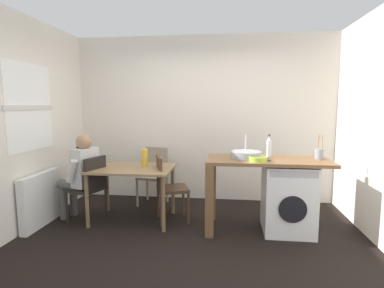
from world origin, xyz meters
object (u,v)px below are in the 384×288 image
dining_table (132,175)px  vase (145,158)px  washing_machine (288,198)px  chair_spare_by_wall (154,172)px  bottle_tall_green (269,147)px  utensil_crock (320,154)px  seated_person (81,172)px  mixing_bowl (258,159)px  chair_person_seat (90,185)px  chair_opposite (167,185)px

dining_table → vase: vase is taller
washing_machine → dining_table: bearing=176.6°
vase → dining_table: bearing=-146.3°
chair_spare_by_wall → bottle_tall_green: (1.70, -0.75, 0.54)m
utensil_crock → vase: size_ratio=1.23×
dining_table → seated_person: 0.71m
seated_person → vase: seated_person is taller
dining_table → seated_person: (-0.70, -0.07, 0.03)m
dining_table → washing_machine: 2.06m
chair_spare_by_wall → utensil_crock: size_ratio=3.00×
mixing_bowl → utensil_crock: bearing=18.1°
vase → utensil_crock: bearing=-4.2°
mixing_bowl → vase: bearing=164.4°
dining_table → chair_person_seat: 0.58m
utensil_crock → bottle_tall_green: bearing=170.9°
chair_opposite → washing_machine: chair_opposite is taller
chair_person_seat → bottle_tall_green: size_ratio=3.10×
seated_person → mixing_bowl: 2.37m
chair_spare_by_wall → vase: bearing=103.5°
chair_person_seat → seated_person: size_ratio=0.75×
bottle_tall_green → vase: bottle_tall_green is taller
chair_spare_by_wall → bottle_tall_green: bottle_tall_green is taller
chair_opposite → mixing_bowl: 1.29m
mixing_bowl → vase: vase is taller
chair_opposite → bottle_tall_green: (1.33, 0.00, 0.54)m
chair_person_seat → utensil_crock: 3.00m
chair_opposite → bottle_tall_green: 1.44m
washing_machine → vase: (-1.89, 0.22, 0.43)m
chair_spare_by_wall → vase: size_ratio=3.69×
bottle_tall_green → vase: size_ratio=1.19×
chair_opposite → washing_machine: bearing=65.0°
chair_person_seat → chair_opposite: 1.04m
mixing_bowl → vase: (-1.49, 0.42, -0.09)m
dining_table → chair_opposite: size_ratio=1.22×
seated_person → chair_spare_by_wall: bearing=-25.4°
chair_opposite → utensil_crock: (1.93, -0.09, 0.48)m
chair_spare_by_wall → mixing_bowl: 1.93m
chair_spare_by_wall → washing_machine: chair_spare_by_wall is taller
bottle_tall_green → seated_person: bearing=-177.7°
bottle_tall_green → mixing_bowl: bearing=-115.7°
chair_spare_by_wall → vase: 0.76m
chair_person_seat → washing_machine: (2.59, 0.00, -0.08)m
dining_table → washing_machine: bearing=-3.4°
chair_person_seat → chair_opposite: size_ratio=1.00×
chair_person_seat → bottle_tall_green: bearing=-67.8°
chair_spare_by_wall → chair_person_seat: bearing=63.9°
chair_opposite → utensil_crock: size_ratio=3.00×
dining_table → chair_opposite: (0.48, 0.02, -0.14)m
chair_opposite → bottle_tall_green: bearing=70.4°
dining_table → bottle_tall_green: bottle_tall_green is taller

